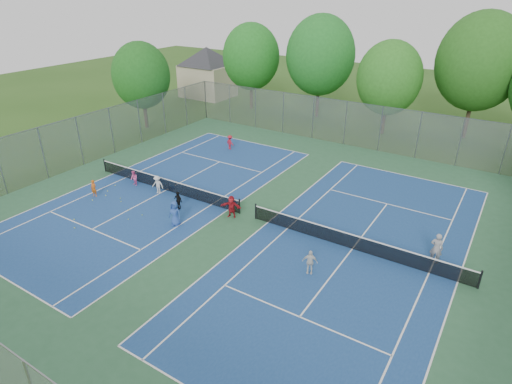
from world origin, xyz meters
TOP-DOWN VIEW (x-y plane):
  - ground at (0.00, 0.00)m, footprint 120.00×120.00m
  - court_pad at (0.00, 0.00)m, footprint 32.00×32.00m
  - court_left at (-7.00, 0.00)m, footprint 10.97×23.77m
  - court_right at (7.00, 0.00)m, footprint 10.97×23.77m
  - net_left at (-7.00, 0.00)m, footprint 12.87×0.10m
  - net_right at (7.00, 0.00)m, footprint 12.87×0.10m
  - fence_north at (0.00, 16.00)m, footprint 32.00×0.10m
  - fence_west at (-16.00, 0.00)m, footprint 0.10×32.00m
  - house at (-22.00, 24.00)m, footprint 11.03×11.03m
  - tree_nw at (-14.00, 22.00)m, footprint 6.40×6.40m
  - tree_nl at (-6.00, 23.00)m, footprint 7.20×7.20m
  - tree_nc at (2.00, 21.00)m, footprint 6.00×6.00m
  - tree_nr at (9.00, 24.00)m, footprint 7.60×7.60m
  - tree_side_w at (-19.00, 10.00)m, footprint 5.60×5.60m
  - ball_crate at (-6.82, 0.39)m, footprint 0.33×0.33m
  - ball_hopper at (-4.08, -2.29)m, footprint 0.36×0.36m
  - student_a at (-10.51, -3.34)m, footprint 0.50×0.38m
  - student_b at (-9.49, -0.60)m, footprint 0.65×0.57m
  - student_c at (-7.14, -0.60)m, footprint 0.94×0.67m
  - student_d at (-4.38, -1.58)m, footprint 0.75×0.39m
  - student_e at (-3.10, -3.28)m, footprint 0.86×0.63m
  - student_f at (-0.81, -0.60)m, footprint 1.42×0.76m
  - child_far_baseline at (-8.03, 9.34)m, footprint 0.94×0.70m
  - instructor at (11.09, 1.14)m, footprint 0.66×0.45m
  - teen_court_b at (5.92, -3.24)m, footprint 0.85×0.60m
  - tennis_ball_0 at (-6.96, -3.55)m, footprint 0.07×0.07m
  - tennis_ball_1 at (-5.04, -1.04)m, footprint 0.07×0.07m
  - tennis_ball_2 at (-10.36, -2.37)m, footprint 0.07×0.07m
  - tennis_ball_3 at (-9.91, -2.93)m, footprint 0.07×0.07m
  - tennis_ball_4 at (-8.71, -2.68)m, footprint 0.07×0.07m
  - tennis_ball_5 at (-6.04, -4.41)m, footprint 0.07×0.07m
  - tennis_ball_6 at (-10.65, -1.43)m, footprint 0.07×0.07m
  - tennis_ball_7 at (-10.10, -3.89)m, footprint 0.07×0.07m
  - tennis_ball_8 at (-8.29, -2.99)m, footprint 0.07×0.07m
  - tennis_ball_9 at (-7.98, -6.88)m, footprint 0.07×0.07m
  - tennis_ball_10 at (-5.72, -3.55)m, footprint 0.07×0.07m
  - tennis_ball_11 at (-8.89, -6.24)m, footprint 0.07×0.07m

SIDE VIEW (x-z plane):
  - ground at x=0.00m, z-range 0.00..0.00m
  - court_pad at x=0.00m, z-range 0.00..0.01m
  - court_left at x=-7.00m, z-range 0.01..0.02m
  - court_right at x=7.00m, z-range 0.01..0.02m
  - tennis_ball_0 at x=-6.96m, z-range 0.00..0.07m
  - tennis_ball_1 at x=-5.04m, z-range 0.00..0.07m
  - tennis_ball_2 at x=-10.36m, z-range 0.00..0.07m
  - tennis_ball_3 at x=-9.91m, z-range 0.00..0.07m
  - tennis_ball_4 at x=-8.71m, z-range 0.00..0.07m
  - tennis_ball_5 at x=-6.04m, z-range 0.00..0.07m
  - tennis_ball_6 at x=-10.65m, z-range 0.00..0.07m
  - tennis_ball_7 at x=-10.10m, z-range 0.00..0.07m
  - tennis_ball_8 at x=-8.29m, z-range 0.00..0.07m
  - tennis_ball_9 at x=-7.98m, z-range 0.00..0.07m
  - tennis_ball_10 at x=-5.72m, z-range 0.00..0.07m
  - tennis_ball_11 at x=-8.89m, z-range 0.00..0.07m
  - ball_crate at x=-6.82m, z-range 0.00..0.28m
  - ball_hopper at x=-4.08m, z-range 0.00..0.57m
  - net_left at x=-7.00m, z-range 0.00..0.91m
  - net_right at x=7.00m, z-range 0.00..0.91m
  - student_b at x=-9.49m, z-range 0.00..1.15m
  - student_a at x=-10.51m, z-range 0.00..1.22m
  - student_d at x=-4.38m, z-range 0.00..1.23m
  - child_far_baseline at x=-8.03m, z-range 0.00..1.30m
  - student_c at x=-7.14m, z-range 0.00..1.32m
  - teen_court_b at x=5.92m, z-range 0.00..1.34m
  - student_f at x=-0.81m, z-range 0.00..1.46m
  - student_e at x=-3.10m, z-range 0.00..1.61m
  - instructor at x=11.09m, z-range 0.00..1.75m
  - fence_north at x=0.00m, z-range 0.00..4.00m
  - fence_west at x=-16.00m, z-range 0.00..4.00m
  - house at x=-22.00m, z-range 0.56..7.86m
  - tree_side_w at x=-19.00m, z-range 1.01..9.48m
  - tree_nc at x=2.00m, z-range 0.97..9.82m
  - tree_nw at x=-14.00m, z-range 1.10..10.68m
  - tree_nl at x=-6.00m, z-range 1.20..11.89m
  - tree_nr at x=9.00m, z-range 1.33..12.75m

